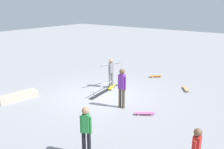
{
  "coord_description": "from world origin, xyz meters",
  "views": [
    {
      "loc": [
        8.78,
        7.26,
        4.41
      ],
      "look_at": [
        -0.57,
        0.17,
        1.0
      ],
      "focal_mm": 40.24,
      "sensor_mm": 36.0,
      "label": 1
    }
  ],
  "objects_px": {
    "skateboard_main": "(112,87)",
    "bystander_purple_shirt": "(122,86)",
    "skater_main": "(111,71)",
    "loose_skateboard_orange": "(156,76)",
    "grind_rail": "(104,89)",
    "skate_ledge": "(18,96)",
    "bystander_green_shirt": "(86,129)",
    "loose_skateboard_pink": "(145,113)",
    "loose_skateboard_natural": "(186,89)"
  },
  "relations": [
    {
      "from": "skate_ledge",
      "to": "loose_skateboard_natural",
      "type": "height_order",
      "value": "skate_ledge"
    },
    {
      "from": "skateboard_main",
      "to": "loose_skateboard_natural",
      "type": "height_order",
      "value": "same"
    },
    {
      "from": "skateboard_main",
      "to": "bystander_green_shirt",
      "type": "height_order",
      "value": "bystander_green_shirt"
    },
    {
      "from": "skate_ledge",
      "to": "bystander_green_shirt",
      "type": "distance_m",
      "value": 5.83
    },
    {
      "from": "skate_ledge",
      "to": "bystander_purple_shirt",
      "type": "height_order",
      "value": "bystander_purple_shirt"
    },
    {
      "from": "bystander_purple_shirt",
      "to": "grind_rail",
      "type": "bearing_deg",
      "value": -34.1
    },
    {
      "from": "skate_ledge",
      "to": "bystander_purple_shirt",
      "type": "xyz_separation_m",
      "value": [
        -2.17,
        4.41,
        0.83
      ]
    },
    {
      "from": "skateboard_main",
      "to": "loose_skateboard_pink",
      "type": "bearing_deg",
      "value": 36.92
    },
    {
      "from": "skater_main",
      "to": "skateboard_main",
      "type": "relative_size",
      "value": 1.93
    },
    {
      "from": "skateboard_main",
      "to": "skate_ledge",
      "type": "bearing_deg",
      "value": -55.68
    },
    {
      "from": "skateboard_main",
      "to": "bystander_green_shirt",
      "type": "xyz_separation_m",
      "value": [
        5.28,
        3.07,
        0.81
      ]
    },
    {
      "from": "bystander_purple_shirt",
      "to": "skateboard_main",
      "type": "bearing_deg",
      "value": -46.83
    },
    {
      "from": "skate_ledge",
      "to": "skateboard_main",
      "type": "xyz_separation_m",
      "value": [
        -3.92,
        2.55,
        -0.08
      ]
    },
    {
      "from": "skater_main",
      "to": "loose_skateboard_pink",
      "type": "height_order",
      "value": "skater_main"
    },
    {
      "from": "bystander_purple_shirt",
      "to": "loose_skateboard_pink",
      "type": "bearing_deg",
      "value": 174.34
    },
    {
      "from": "grind_rail",
      "to": "skateboard_main",
      "type": "relative_size",
      "value": 3.09
    },
    {
      "from": "bystander_purple_shirt",
      "to": "loose_skateboard_orange",
      "type": "height_order",
      "value": "bystander_purple_shirt"
    },
    {
      "from": "loose_skateboard_natural",
      "to": "skateboard_main",
      "type": "bearing_deg",
      "value": 89.35
    },
    {
      "from": "bystander_green_shirt",
      "to": "skater_main",
      "type": "bearing_deg",
      "value": -86.94
    },
    {
      "from": "skateboard_main",
      "to": "loose_skateboard_natural",
      "type": "xyz_separation_m",
      "value": [
        -2.1,
        3.23,
        0.0
      ]
    },
    {
      "from": "grind_rail",
      "to": "bystander_purple_shirt",
      "type": "relative_size",
      "value": 1.45
    },
    {
      "from": "loose_skateboard_natural",
      "to": "loose_skateboard_orange",
      "type": "height_order",
      "value": "same"
    },
    {
      "from": "skater_main",
      "to": "skateboard_main",
      "type": "bearing_deg",
      "value": 73.26
    },
    {
      "from": "skateboard_main",
      "to": "bystander_green_shirt",
      "type": "distance_m",
      "value": 6.16
    },
    {
      "from": "skate_ledge",
      "to": "bystander_green_shirt",
      "type": "xyz_separation_m",
      "value": [
        1.36,
        5.62,
        0.73
      ]
    },
    {
      "from": "grind_rail",
      "to": "skater_main",
      "type": "bearing_deg",
      "value": -178.33
    },
    {
      "from": "skateboard_main",
      "to": "bystander_purple_shirt",
      "type": "distance_m",
      "value": 2.7
    },
    {
      "from": "skater_main",
      "to": "loose_skateboard_natural",
      "type": "height_order",
      "value": "skater_main"
    },
    {
      "from": "loose_skateboard_natural",
      "to": "loose_skateboard_pink",
      "type": "distance_m",
      "value": 3.89
    },
    {
      "from": "bystander_green_shirt",
      "to": "loose_skateboard_pink",
      "type": "relative_size",
      "value": 2.04
    },
    {
      "from": "skater_main",
      "to": "skate_ledge",
      "type": "bearing_deg",
      "value": -16.19
    },
    {
      "from": "grind_rail",
      "to": "skate_ledge",
      "type": "height_order",
      "value": "grind_rail"
    },
    {
      "from": "grind_rail",
      "to": "skater_main",
      "type": "distance_m",
      "value": 1.05
    },
    {
      "from": "loose_skateboard_orange",
      "to": "loose_skateboard_pink",
      "type": "distance_m",
      "value": 5.46
    },
    {
      "from": "loose_skateboard_pink",
      "to": "bystander_purple_shirt",
      "type": "bearing_deg",
      "value": 142.25
    },
    {
      "from": "skateboard_main",
      "to": "loose_skateboard_pink",
      "type": "height_order",
      "value": "same"
    },
    {
      "from": "loose_skateboard_pink",
      "to": "skate_ledge",
      "type": "bearing_deg",
      "value": 165.2
    },
    {
      "from": "skate_ledge",
      "to": "skateboard_main",
      "type": "relative_size",
      "value": 2.21
    },
    {
      "from": "grind_rail",
      "to": "loose_skateboard_orange",
      "type": "bearing_deg",
      "value": 159.77
    },
    {
      "from": "loose_skateboard_natural",
      "to": "loose_skateboard_orange",
      "type": "xyz_separation_m",
      "value": [
        -1.15,
        -2.32,
        0.0
      ]
    },
    {
      "from": "skate_ledge",
      "to": "bystander_green_shirt",
      "type": "relative_size",
      "value": 1.16
    },
    {
      "from": "grind_rail",
      "to": "skateboard_main",
      "type": "height_order",
      "value": "grind_rail"
    },
    {
      "from": "bystander_green_shirt",
      "to": "loose_skateboard_pink",
      "type": "height_order",
      "value": "bystander_green_shirt"
    },
    {
      "from": "bystander_green_shirt",
      "to": "bystander_purple_shirt",
      "type": "distance_m",
      "value": 3.74
    },
    {
      "from": "bystander_green_shirt",
      "to": "loose_skateboard_natural",
      "type": "relative_size",
      "value": 2.01
    },
    {
      "from": "bystander_green_shirt",
      "to": "skate_ledge",
      "type": "bearing_deg",
      "value": -41.3
    },
    {
      "from": "loose_skateboard_pink",
      "to": "skater_main",
      "type": "bearing_deg",
      "value": 113.73
    },
    {
      "from": "skater_main",
      "to": "bystander_purple_shirt",
      "type": "bearing_deg",
      "value": 62.66
    },
    {
      "from": "loose_skateboard_pink",
      "to": "skateboard_main",
      "type": "bearing_deg",
      "value": 113.78
    },
    {
      "from": "skater_main",
      "to": "loose_skateboard_orange",
      "type": "height_order",
      "value": "skater_main"
    }
  ]
}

